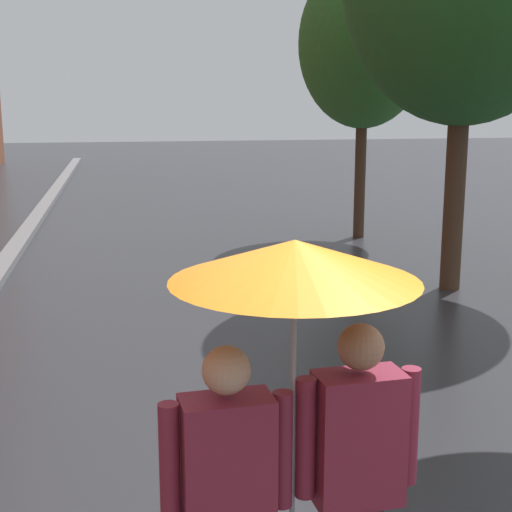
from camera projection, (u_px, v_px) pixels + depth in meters
kerb_strip at (15, 249)px, 12.86m from camera, size 0.30×36.00×0.12m
street_tree_2 at (364, 44)px, 13.51m from camera, size 2.37×2.37×5.07m
couple_under_umbrella at (294, 399)px, 3.29m from camera, size 1.19×1.08×2.07m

